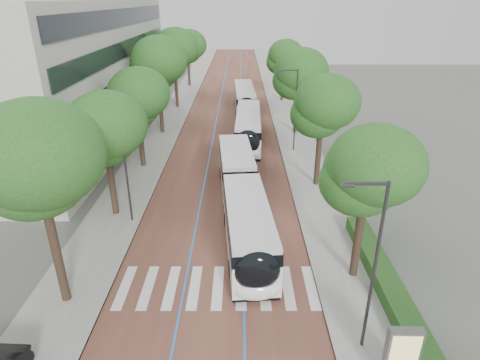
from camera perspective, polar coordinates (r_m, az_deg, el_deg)
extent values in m
plane|color=#51544C|center=(21.55, -3.86, -16.68)|extent=(160.00, 160.00, 0.00)
cube|color=brown|center=(57.95, -1.40, 10.34)|extent=(11.00, 140.00, 0.02)
cube|color=gray|center=(58.60, -8.87, 10.27)|extent=(4.00, 140.00, 0.12)
cube|color=gray|center=(58.24, 6.12, 10.34)|extent=(4.00, 140.00, 0.12)
cube|color=gray|center=(58.34, -7.00, 10.32)|extent=(0.20, 140.00, 0.14)
cube|color=gray|center=(58.07, 4.22, 10.37)|extent=(0.20, 140.00, 0.14)
cube|color=silver|center=(23.09, -16.07, -14.41)|extent=(0.55, 3.60, 0.01)
cube|color=silver|center=(22.79, -12.95, -14.61)|extent=(0.55, 3.60, 0.01)
cube|color=silver|center=(22.55, -9.74, -14.76)|extent=(0.55, 3.60, 0.01)
cube|color=silver|center=(22.38, -6.48, -14.88)|extent=(0.55, 3.60, 0.01)
cube|color=silver|center=(22.28, -3.17, -14.95)|extent=(0.55, 3.60, 0.01)
cube|color=silver|center=(22.25, 0.16, -14.97)|extent=(0.55, 3.60, 0.01)
cube|color=silver|center=(22.29, 3.48, -14.94)|extent=(0.55, 3.60, 0.01)
cube|color=silver|center=(22.40, 6.79, -14.87)|extent=(0.55, 3.60, 0.01)
cube|color=silver|center=(22.57, 10.05, -14.75)|extent=(0.55, 3.60, 0.01)
cube|color=blue|center=(58.01, -3.01, 10.35)|extent=(0.12, 126.00, 0.01)
cube|color=blue|center=(57.93, 0.21, 10.36)|extent=(0.12, 126.00, 0.01)
cube|color=#9E9B92|center=(49.39, -25.82, 13.81)|extent=(18.00, 40.00, 14.00)
cube|color=black|center=(47.08, -14.80, 9.97)|extent=(0.12, 38.00, 1.60)
cube|color=black|center=(46.42, -15.23, 13.79)|extent=(0.12, 38.00, 1.60)
cube|color=black|center=(45.98, -15.68, 17.69)|extent=(0.12, 38.00, 1.60)
cube|color=black|center=(45.77, -16.13, 21.41)|extent=(0.12, 38.00, 1.60)
cube|color=#193C15|center=(22.52, 20.72, -14.69)|extent=(1.20, 14.00, 0.80)
cylinder|color=#2F2F32|center=(17.43, 18.51, -12.18)|extent=(0.14, 0.14, 8.00)
cube|color=#2F2F32|center=(15.25, 17.59, -0.49)|extent=(1.70, 0.12, 0.12)
cube|color=#2F2F32|center=(15.09, 15.02, -0.77)|extent=(0.50, 0.20, 0.10)
cylinder|color=#2F2F32|center=(39.85, 7.91, 9.66)|extent=(0.14, 0.14, 8.00)
cube|color=#2F2F32|center=(38.94, 7.04, 15.23)|extent=(1.70, 0.12, 0.12)
cube|color=#2F2F32|center=(38.88, 5.98, 15.15)|extent=(0.50, 0.20, 0.10)
cylinder|color=#2F2F32|center=(27.23, -15.98, 1.85)|extent=(0.14, 0.14, 8.00)
cylinder|color=black|center=(21.75, -24.52, -9.96)|extent=(0.44, 0.44, 5.33)
ellipsoid|color=#1F4E19|center=(19.62, -26.96, 1.89)|extent=(5.65, 5.65, 4.80)
cylinder|color=black|center=(29.27, -17.69, -0.94)|extent=(0.44, 0.44, 4.34)
ellipsoid|color=#1F4E19|center=(27.89, -18.71, 6.41)|extent=(5.21, 5.21, 4.43)
cylinder|color=black|center=(37.29, -13.85, 5.03)|extent=(0.44, 0.44, 4.38)
ellipsoid|color=#1F4E19|center=(36.21, -14.49, 10.98)|extent=(5.29, 5.29, 4.50)
cylinder|color=black|center=(46.50, -11.19, 9.73)|extent=(0.44, 0.44, 5.36)
ellipsoid|color=#1F4E19|center=(45.55, -11.70, 15.65)|extent=(6.04, 6.04, 5.13)
cylinder|color=black|center=(58.03, -9.04, 12.77)|extent=(0.44, 0.44, 5.34)
ellipsoid|color=#1F4E19|center=(57.26, -9.37, 17.53)|extent=(6.15, 6.15, 5.23)
cylinder|color=black|center=(72.71, -7.27, 14.88)|extent=(0.44, 0.44, 4.51)
ellipsoid|color=#1F4E19|center=(72.15, -7.45, 18.09)|extent=(5.92, 5.92, 5.03)
cylinder|color=black|center=(22.66, 16.35, -8.52)|extent=(0.44, 0.44, 4.39)
ellipsoid|color=#1F4E19|center=(20.83, 17.63, 0.75)|extent=(4.75, 4.75, 4.04)
cylinder|color=black|center=(33.04, 11.02, 2.93)|extent=(0.44, 0.44, 4.55)
ellipsoid|color=#1F4E19|center=(31.79, 11.62, 9.87)|extent=(5.00, 5.00, 4.25)
cylinder|color=black|center=(46.18, 7.96, 9.34)|extent=(0.44, 0.44, 4.55)
ellipsoid|color=#1F4E19|center=(45.29, 8.27, 14.39)|extent=(5.84, 5.84, 4.96)
cylinder|color=black|center=(61.69, 6.03, 13.14)|extent=(0.44, 0.44, 4.34)
ellipsoid|color=#1F4E19|center=(61.04, 6.20, 16.77)|extent=(5.15, 5.15, 4.38)
cylinder|color=black|center=(28.47, 0.10, -1.31)|extent=(2.37, 1.09, 2.30)
cube|color=white|center=(24.25, 1.13, -7.67)|extent=(3.26, 9.53, 1.82)
cube|color=black|center=(23.66, 1.15, -5.33)|extent=(3.28, 9.35, 0.97)
cube|color=silver|center=(23.35, 1.16, -3.96)|extent=(3.19, 9.34, 0.31)
cube|color=black|center=(24.84, 1.11, -9.79)|extent=(3.18, 9.16, 0.35)
cube|color=white|center=(32.60, -0.53, 1.18)|extent=(3.13, 7.92, 1.82)
cube|color=black|center=(32.17, -0.54, 3.04)|extent=(3.15, 7.77, 0.97)
cube|color=silver|center=(31.94, -0.54, 4.11)|extent=(3.06, 7.76, 0.31)
cube|color=black|center=(33.05, -0.53, -0.56)|extent=(3.05, 7.61, 0.35)
ellipsoid|color=black|center=(20.12, 2.47, -12.73)|extent=(2.43, 1.29, 2.28)
ellipsoid|color=white|center=(20.79, 2.42, -15.31)|extent=(2.42, 1.19, 1.14)
cylinder|color=black|center=(22.73, -1.20, -12.47)|extent=(0.38, 1.02, 1.00)
cylinder|color=black|center=(22.94, 4.57, -12.16)|extent=(0.38, 1.02, 1.00)
cylinder|color=black|center=(34.38, -2.61, 1.04)|extent=(0.38, 1.02, 1.00)
cylinder|color=black|center=(34.52, 1.14, 1.17)|extent=(0.38, 1.02, 1.00)
cylinder|color=black|center=(27.20, -1.92, -5.69)|extent=(0.38, 1.02, 1.00)
cylinder|color=black|center=(27.38, 2.83, -5.49)|extent=(0.38, 1.02, 1.00)
cube|color=white|center=(43.08, 1.18, 7.06)|extent=(2.84, 12.07, 1.82)
cube|color=black|center=(42.76, 1.19, 8.51)|extent=(2.87, 11.83, 0.97)
cube|color=silver|center=(42.58, 1.20, 9.34)|extent=(2.78, 11.82, 0.31)
cube|color=black|center=(43.42, 1.17, 5.69)|extent=(2.77, 11.58, 0.35)
ellipsoid|color=black|center=(37.30, 1.11, 5.45)|extent=(2.38, 1.17, 2.28)
ellipsoid|color=white|center=(37.64, 1.09, 3.79)|extent=(2.38, 1.07, 1.14)
cylinder|color=black|center=(39.94, -0.50, 4.48)|extent=(0.33, 1.01, 1.00)
cylinder|color=black|center=(39.93, 2.75, 4.45)|extent=(0.33, 1.01, 1.00)
cylinder|color=black|center=(46.96, -0.17, 7.57)|extent=(0.33, 1.01, 1.00)
cylinder|color=black|center=(46.95, 2.61, 7.54)|extent=(0.33, 1.01, 1.00)
cube|color=white|center=(55.86, 0.64, 11.13)|extent=(2.93, 12.08, 1.82)
cube|color=black|center=(55.60, 0.64, 12.27)|extent=(2.97, 11.84, 0.97)
cube|color=silver|center=(55.47, 0.65, 12.92)|extent=(2.88, 11.84, 0.31)
cube|color=black|center=(56.12, 0.63, 10.05)|extent=(2.87, 11.60, 0.35)
ellipsoid|color=black|center=(50.01, 0.96, 10.41)|extent=(2.39, 1.18, 2.28)
ellipsoid|color=white|center=(50.25, 0.95, 9.13)|extent=(2.38, 1.08, 1.14)
cylinder|color=black|center=(52.51, -0.43, 9.41)|extent=(0.34, 1.01, 1.00)
cylinder|color=black|center=(52.63, 2.06, 9.42)|extent=(0.34, 1.01, 1.00)
cylinder|color=black|center=(59.69, -0.64, 11.25)|extent=(0.34, 1.01, 1.00)
cylinder|color=black|center=(59.79, 1.56, 11.27)|extent=(0.34, 1.01, 1.00)
cube|color=#59595B|center=(17.97, 22.06, -21.77)|extent=(1.33, 0.38, 2.33)
cube|color=#D8C172|center=(17.84, 22.28, -22.20)|extent=(1.12, 0.04, 2.03)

